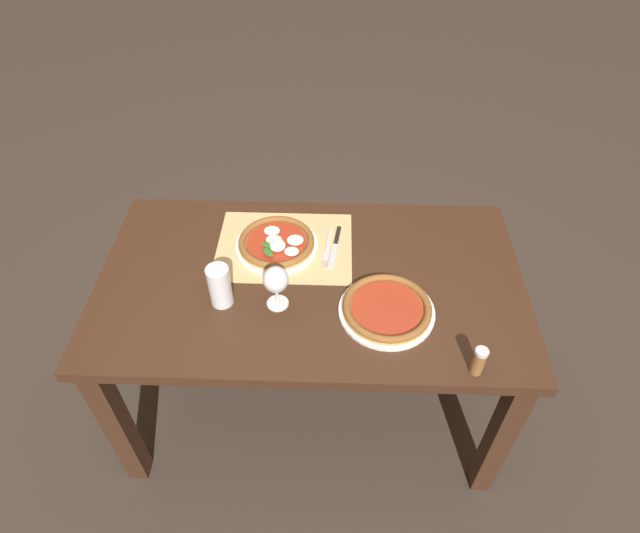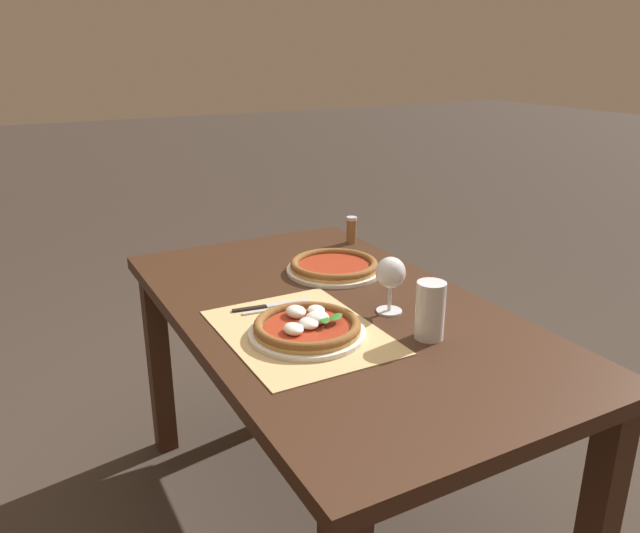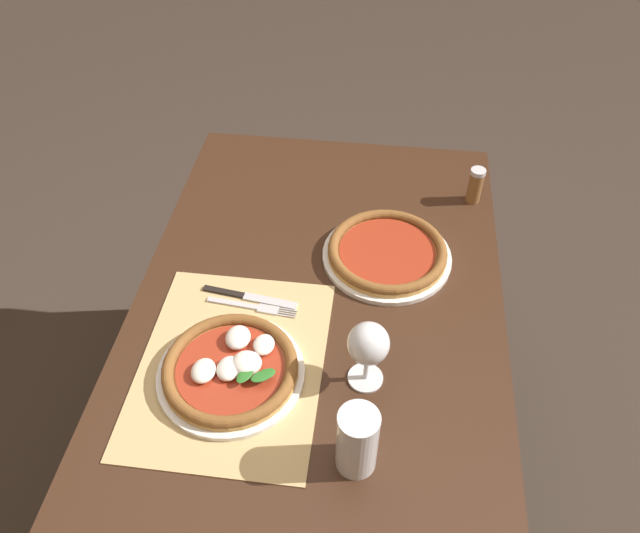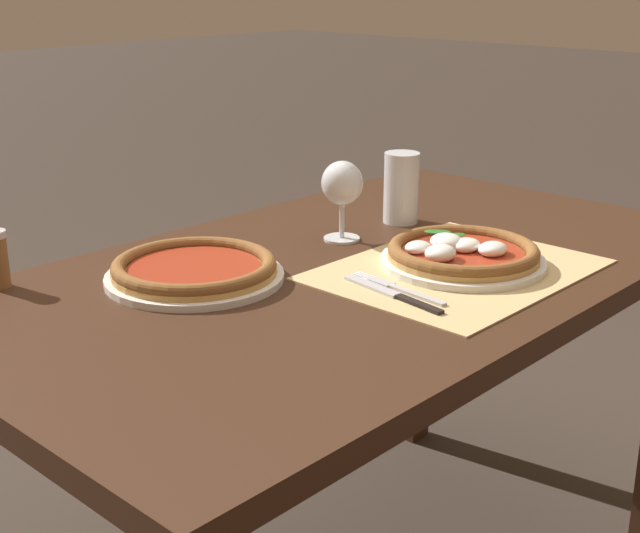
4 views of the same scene
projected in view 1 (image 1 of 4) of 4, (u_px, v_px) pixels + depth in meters
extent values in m
plane|color=#382D26|center=(313.00, 397.00, 2.30)|extent=(24.00, 24.00, 0.00)
cube|color=#382114|center=(310.00, 282.00, 1.79)|extent=(1.42, 0.81, 0.04)
cube|color=#382114|center=(467.00, 287.00, 2.28)|extent=(0.07, 0.07, 0.70)
cube|color=#382114|center=(166.00, 279.00, 2.31)|extent=(0.07, 0.07, 0.70)
cube|color=#382114|center=(500.00, 437.00, 1.80)|extent=(0.07, 0.07, 0.70)
cube|color=#382114|center=(118.00, 425.00, 1.83)|extent=(0.07, 0.07, 0.70)
cube|color=tan|center=(285.00, 246.00, 1.89)|extent=(0.47, 0.37, 0.00)
cylinder|color=silver|center=(277.00, 246.00, 1.88)|extent=(0.29, 0.29, 0.01)
cylinder|color=tan|center=(277.00, 243.00, 1.87)|extent=(0.27, 0.27, 0.01)
torus|color=brown|center=(276.00, 241.00, 1.86)|extent=(0.27, 0.27, 0.02)
cylinder|color=maroon|center=(276.00, 242.00, 1.87)|extent=(0.21, 0.21, 0.00)
ellipsoid|color=white|center=(274.00, 240.00, 1.86)|extent=(0.06, 0.05, 0.02)
ellipsoid|color=white|center=(295.00, 240.00, 1.85)|extent=(0.06, 0.05, 0.03)
ellipsoid|color=white|center=(272.00, 231.00, 1.89)|extent=(0.06, 0.05, 0.03)
ellipsoid|color=white|center=(277.00, 245.00, 1.83)|extent=(0.06, 0.06, 0.03)
ellipsoid|color=white|center=(292.00, 251.00, 1.82)|extent=(0.05, 0.04, 0.02)
ellipsoid|color=#286B23|center=(269.00, 252.00, 1.80)|extent=(0.04, 0.05, 0.00)
ellipsoid|color=#286B23|center=(268.00, 251.00, 1.81)|extent=(0.04, 0.05, 0.00)
ellipsoid|color=#286B23|center=(268.00, 245.00, 1.83)|extent=(0.05, 0.04, 0.00)
cylinder|color=silver|center=(386.00, 311.00, 1.67)|extent=(0.30, 0.30, 0.01)
cylinder|color=tan|center=(387.00, 309.00, 1.66)|extent=(0.28, 0.28, 0.01)
torus|color=brown|center=(387.00, 307.00, 1.65)|extent=(0.28, 0.28, 0.02)
cylinder|color=maroon|center=(387.00, 308.00, 1.66)|extent=(0.22, 0.22, 0.00)
cylinder|color=silver|center=(278.00, 303.00, 1.70)|extent=(0.07, 0.07, 0.00)
cylinder|color=silver|center=(277.00, 296.00, 1.67)|extent=(0.01, 0.01, 0.06)
ellipsoid|color=silver|center=(276.00, 279.00, 1.62)|extent=(0.08, 0.08, 0.08)
ellipsoid|color=#AD5B14|center=(276.00, 282.00, 1.63)|extent=(0.07, 0.07, 0.05)
cylinder|color=silver|center=(220.00, 286.00, 1.66)|extent=(0.07, 0.07, 0.15)
cylinder|color=black|center=(220.00, 289.00, 1.67)|extent=(0.07, 0.07, 0.12)
cylinder|color=silver|center=(218.00, 274.00, 1.62)|extent=(0.07, 0.07, 0.02)
cube|color=#B7B7BC|center=(329.00, 240.00, 1.90)|extent=(0.02, 0.12, 0.00)
cube|color=#B7B7BC|center=(326.00, 256.00, 1.85)|extent=(0.03, 0.05, 0.00)
cylinder|color=#B7B7BC|center=(322.00, 264.00, 1.82)|extent=(0.01, 0.04, 0.00)
cylinder|color=#B7B7BC|center=(324.00, 264.00, 1.82)|extent=(0.01, 0.04, 0.00)
cylinder|color=#B7B7BC|center=(325.00, 264.00, 1.82)|extent=(0.01, 0.04, 0.00)
cylinder|color=#B7B7BC|center=(327.00, 264.00, 1.82)|extent=(0.01, 0.04, 0.00)
cube|color=black|center=(338.00, 235.00, 1.92)|extent=(0.03, 0.10, 0.01)
cube|color=#B7B7BC|center=(333.00, 256.00, 1.85)|extent=(0.04, 0.12, 0.00)
cylinder|color=brown|center=(478.00, 362.00, 1.49)|extent=(0.04, 0.04, 0.08)
cylinder|color=#BCBCC1|center=(482.00, 352.00, 1.46)|extent=(0.04, 0.04, 0.01)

